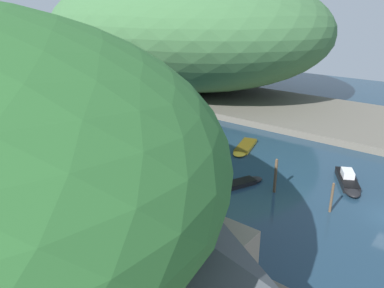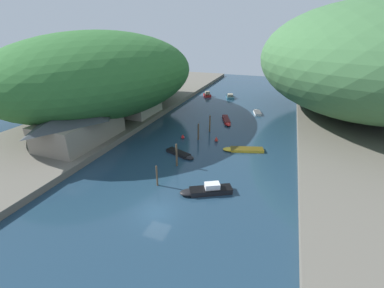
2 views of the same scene
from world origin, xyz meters
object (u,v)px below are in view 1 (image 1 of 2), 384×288
object	(u,v)px
boat_near_quay	(241,183)
channel_buoy_far	(207,154)
waterfront_building	(129,231)
boat_white_cruiser	(348,182)
boat_cabin_cruiser	(126,117)
boat_far_right_bank	(29,115)
boat_far_upstream	(141,137)
channel_buoy_near	(180,172)
boat_mid_channel	(244,148)
boathouse_shed	(19,168)
person_on_quay	(115,213)

from	to	relation	value
boat_near_quay	channel_buoy_far	distance (m)	8.06
waterfront_building	boat_white_cruiser	xyz separation A→B (m)	(23.58, -6.02, -3.79)
boat_cabin_cruiser	channel_buoy_far	xyz separation A→B (m)	(-4.56, -19.66, 0.10)
boat_far_right_bank	channel_buoy_far	bearing A→B (deg)	-98.42
boat_far_upstream	channel_buoy_near	bearing A→B (deg)	44.41
boat_white_cruiser	boat_mid_channel	xyz separation A→B (m)	(1.99, 13.45, -0.22)
boat_far_right_bank	boat_far_upstream	world-z (taller)	boat_far_right_bank
boat_far_right_bank	boat_cabin_cruiser	bearing A→B (deg)	-70.96
boat_mid_channel	boat_far_upstream	xyz separation A→B (m)	(-5.56, 12.85, 0.11)
boathouse_shed	person_on_quay	size ratio (longest dim) A/B	6.02
person_on_quay	boat_near_quay	bearing A→B (deg)	-90.84
boat_cabin_cruiser	person_on_quay	xyz separation A→B (m)	(-22.05, -23.84, 1.68)
waterfront_building	boat_near_quay	size ratio (longest dim) A/B	2.72
waterfront_building	person_on_quay	size ratio (longest dim) A/B	8.71
boat_cabin_cruiser	boat_far_upstream	bearing A→B (deg)	-136.00
waterfront_building	boat_mid_channel	size ratio (longest dim) A/B	2.19
waterfront_building	person_on_quay	world-z (taller)	waterfront_building
boat_white_cruiser	channel_buoy_near	world-z (taller)	boat_white_cruiser
boathouse_shed	boat_cabin_cruiser	bearing A→B (deg)	27.93
boat_white_cruiser	person_on_quay	size ratio (longest dim) A/B	3.71
boathouse_shed	boat_far_upstream	size ratio (longest dim) A/B	1.56
boat_white_cruiser	person_on_quay	world-z (taller)	person_on_quay
boathouse_shed	boat_cabin_cruiser	size ratio (longest dim) A/B	2.16
boat_far_right_bank	boat_white_cruiser	bearing A→B (deg)	-97.69
waterfront_building	person_on_quay	xyz separation A→B (m)	(3.18, 5.35, -2.28)
boat_cabin_cruiser	channel_buoy_near	size ratio (longest dim) A/B	5.44
boat_far_upstream	channel_buoy_far	xyz separation A→B (m)	(0.66, -10.76, 0.04)
boat_near_quay	boat_mid_channel	world-z (taller)	boat_near_quay
channel_buoy_far	person_on_quay	world-z (taller)	person_on_quay
boathouse_shed	person_on_quay	bearing A→B (deg)	-81.99
boat_far_right_bank	boathouse_shed	bearing A→B (deg)	-136.05
waterfront_building	boat_near_quay	bearing A→B (deg)	8.05
boat_cabin_cruiser	channel_buoy_near	world-z (taller)	channel_buoy_near
boat_mid_channel	person_on_quay	size ratio (longest dim) A/B	3.99
person_on_quay	boat_far_upstream	bearing A→B (deg)	-37.12
channel_buoy_near	person_on_quay	size ratio (longest dim) A/B	0.51
waterfront_building	boat_mid_channel	world-z (taller)	waterfront_building
boat_far_upstream	channel_buoy_near	distance (m)	12.77
boat_near_quay	boat_mid_channel	bearing A→B (deg)	142.19
boat_near_quay	boat_far_right_bank	size ratio (longest dim) A/B	0.90
boat_mid_channel	boat_cabin_cruiser	xyz separation A→B (m)	(-0.34, 21.75, 0.06)
boat_far_upstream	channel_buoy_far	bearing A→B (deg)	72.76
boathouse_shed	boat_cabin_cruiser	distance (m)	26.91
boathouse_shed	person_on_quay	world-z (taller)	boathouse_shed
boat_white_cruiser	boat_far_right_bank	world-z (taller)	boat_white_cruiser
boat_white_cruiser	person_on_quay	xyz separation A→B (m)	(-20.40, 11.37, 1.51)
boat_white_cruiser	channel_buoy_far	world-z (taller)	boat_white_cruiser
boat_near_quay	channel_buoy_near	world-z (taller)	channel_buoy_near
boat_cabin_cruiser	boat_far_upstream	size ratio (longest dim) A/B	0.72
waterfront_building	boat_far_upstream	world-z (taller)	waterfront_building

